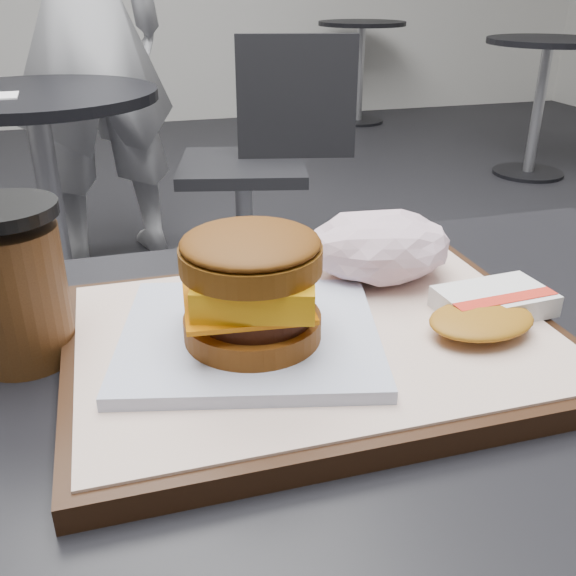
% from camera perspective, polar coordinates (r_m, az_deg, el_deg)
% --- Properties ---
extents(customer_table, '(0.80, 0.60, 0.77)m').
position_cam_1_polar(customer_table, '(0.60, 6.65, -23.10)').
color(customer_table, '#A5A5AA').
rests_on(customer_table, ground).
extents(serving_tray, '(0.38, 0.28, 0.02)m').
position_cam_1_polar(serving_tray, '(0.51, 2.46, -4.75)').
color(serving_tray, black).
rests_on(serving_tray, customer_table).
extents(breakfast_sandwich, '(0.22, 0.21, 0.09)m').
position_cam_1_polar(breakfast_sandwich, '(0.46, -3.25, -0.93)').
color(breakfast_sandwich, silver).
rests_on(breakfast_sandwich, serving_tray).
extents(hash_brown, '(0.12, 0.10, 0.02)m').
position_cam_1_polar(hash_brown, '(0.53, 17.40, -1.81)').
color(hash_brown, silver).
rests_on(hash_brown, serving_tray).
extents(crumpled_wrapper, '(0.13, 0.10, 0.06)m').
position_cam_1_polar(crumpled_wrapper, '(0.58, 8.17, 3.68)').
color(crumpled_wrapper, silver).
rests_on(crumpled_wrapper, serving_tray).
extents(coffee_cup, '(0.08, 0.08, 0.12)m').
position_cam_1_polar(coffee_cup, '(0.52, -23.07, -0.01)').
color(coffee_cup, '#422510').
rests_on(coffee_cup, customer_table).
extents(neighbor_table, '(0.70, 0.70, 0.75)m').
position_cam_1_polar(neighbor_table, '(2.08, -20.84, 10.58)').
color(neighbor_table, black).
rests_on(neighbor_table, ground).
extents(neighbor_chair, '(0.64, 0.50, 0.88)m').
position_cam_1_polar(neighbor_chair, '(2.23, -2.34, 12.08)').
color(neighbor_chair, '#AAAAAF').
rests_on(neighbor_chair, ground).
extents(patron, '(0.74, 0.59, 1.76)m').
position_cam_1_polar(patron, '(2.59, -17.69, 21.17)').
color(patron, silver).
rests_on(patron, ground).
extents(bg_table_near, '(0.66, 0.66, 0.75)m').
position_cam_1_polar(bg_table_near, '(3.98, 21.78, 17.22)').
color(bg_table_near, black).
rests_on(bg_table_near, ground).
extents(bg_table_far, '(0.66, 0.66, 0.75)m').
position_cam_1_polar(bg_table_far, '(5.26, 6.50, 20.46)').
color(bg_table_far, black).
rests_on(bg_table_far, ground).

